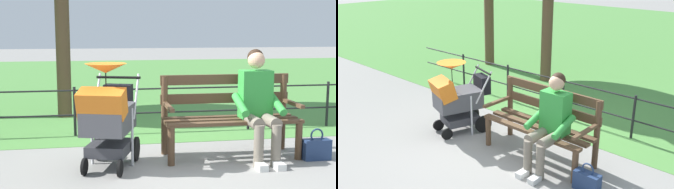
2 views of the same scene
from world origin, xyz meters
The scene contains 7 objects.
ground_plane centered at (0.00, 0.00, 0.00)m, with size 60.00×60.00×0.00m, color gray.
grass_lawn centered at (0.00, -8.80, 0.00)m, with size 40.00×16.00×0.01m, color #518E42.
park_bench centered at (-0.56, -0.12, 0.53)m, with size 1.61×0.61×0.96m.
person_on_bench centered at (-0.84, 0.11, 0.68)m, with size 0.53×0.74×1.28m.
stroller centered at (0.88, 0.18, 0.59)m, with size 0.74×0.99×1.15m.
handbag centered at (-1.51, 0.25, 0.13)m, with size 0.32×0.14×0.37m.
park_fence centered at (-0.28, -1.44, 0.42)m, with size 7.70×0.04×0.70m.
Camera 1 is at (1.09, 5.10, 1.52)m, focal length 49.54 mm.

